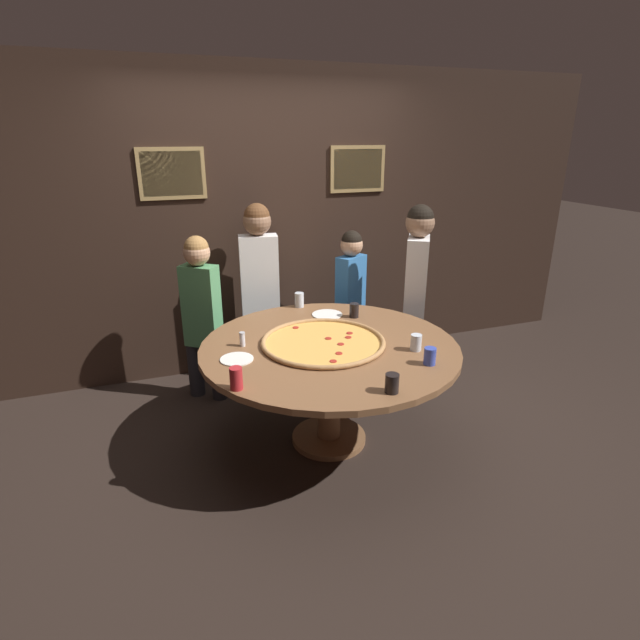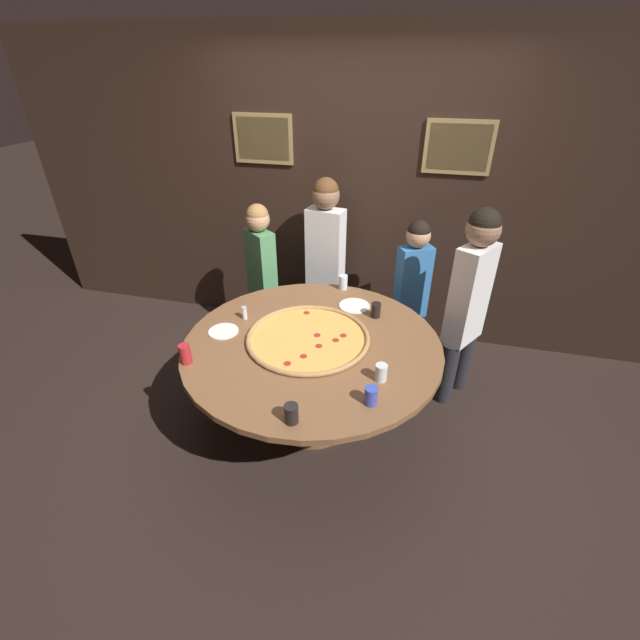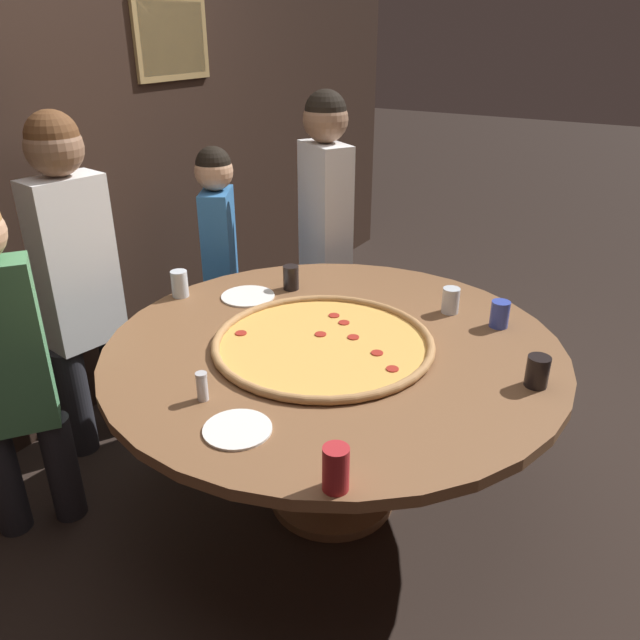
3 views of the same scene
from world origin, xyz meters
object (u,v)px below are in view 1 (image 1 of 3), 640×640
dining_table (329,360)px  diner_far_right (416,286)px  drink_cup_centre_back (392,383)px  white_plate_beside_cup (327,315)px  drink_cup_near_left (416,342)px  diner_centre_back (351,294)px  giant_pizza (323,342)px  condiment_shaker (242,339)px  diner_side_right (260,283)px  white_plate_far_back (237,359)px  drink_cup_near_right (430,356)px  drink_cup_front_edge (299,300)px  drink_cup_far_left (236,378)px  drink_cup_by_shaker (354,310)px  diner_far_left (202,310)px

dining_table → diner_far_right: size_ratio=1.12×
drink_cup_centre_back → diner_far_right: (0.92, 1.34, 0.08)m
drink_cup_centre_back → white_plate_beside_cup: size_ratio=0.46×
drink_cup_near_left → diner_centre_back: (0.10, 1.30, -0.07)m
drink_cup_near_left → diner_far_right: (0.51, 0.90, 0.07)m
giant_pizza → drink_cup_centre_back: (0.12, -0.75, 0.04)m
diner_centre_back → drink_cup_near_left: bearing=55.7°
condiment_shaker → diner_side_right: size_ratio=0.06×
drink_cup_centre_back → white_plate_far_back: size_ratio=0.52×
dining_table → condiment_shaker: condiment_shaker is taller
drink_cup_near_right → white_plate_beside_cup: bearing=104.9°
condiment_shaker → drink_cup_front_edge: bearing=46.8°
drink_cup_far_left → diner_centre_back: size_ratio=0.10×
drink_cup_front_edge → condiment_shaker: bearing=-133.2°
drink_cup_front_edge → diner_side_right: size_ratio=0.08×
dining_table → drink_cup_front_edge: 0.82m
drink_cup_by_shaker → giant_pizza: bearing=-134.7°
drink_cup_far_left → diner_centre_back: (1.28, 1.42, -0.08)m
white_plate_beside_cup → diner_centre_back: bearing=50.3°
drink_cup_by_shaker → diner_far_left: size_ratio=0.08×
giant_pizza → diner_side_right: bearing=97.7°
drink_cup_front_edge → white_plate_far_back: drink_cup_front_edge is taller
drink_cup_front_edge → white_plate_far_back: (-0.67, -0.83, -0.05)m
drink_cup_front_edge → drink_cup_centre_back: size_ratio=1.09×
white_plate_far_back → diner_far_right: (1.62, 0.65, 0.12)m
drink_cup_near_right → condiment_shaker: bearing=146.9°
drink_cup_by_shaker → drink_cup_centre_back: bearing=-103.6°
giant_pizza → diner_far_right: size_ratio=0.54×
dining_table → drink_cup_near_right: size_ratio=16.08×
white_plate_far_back → diner_far_right: 1.75m
drink_cup_front_edge → drink_cup_far_left: size_ratio=0.91×
drink_cup_near_left → condiment_shaker: 1.12m
giant_pizza → diner_centre_back: 1.17m
white_plate_far_back → dining_table: bearing=2.6°
drink_cup_centre_back → diner_side_right: 1.90m
drink_cup_centre_back → white_plate_far_back: (-0.71, 0.69, -0.05)m
drink_cup_by_shaker → diner_far_right: 0.67m
diner_far_right → diner_side_right: size_ratio=1.00×
drink_cup_near_left → drink_cup_centre_back: 0.60m
drink_cup_centre_back → drink_cup_near_right: (0.38, 0.23, -0.00)m
giant_pizza → drink_cup_near_right: drink_cup_near_right is taller
dining_table → white_plate_beside_cup: size_ratio=7.32×
drink_cup_near_right → giant_pizza: bearing=134.0°
condiment_shaker → diner_centre_back: (1.13, 0.85, -0.06)m
condiment_shaker → drink_cup_near_left: bearing=-23.2°
drink_cup_by_shaker → drink_cup_far_left: drink_cup_far_left is taller
diner_far_right → diner_far_left: size_ratio=1.14×
drink_cup_front_edge → diner_side_right: (-0.23, 0.36, 0.07)m
diner_far_right → condiment_shaker: bearing=-41.7°
drink_cup_centre_back → drink_cup_near_right: 0.44m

